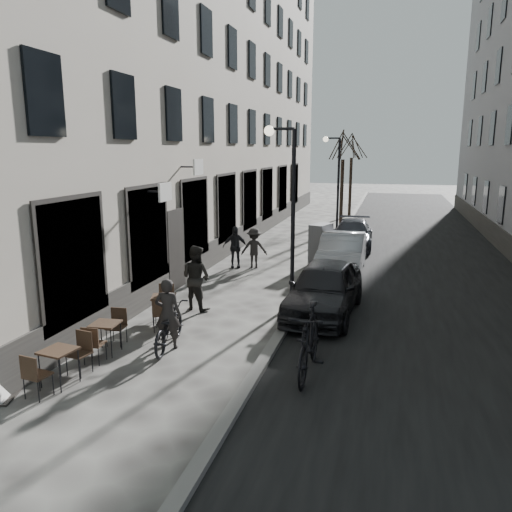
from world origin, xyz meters
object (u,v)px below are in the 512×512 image
at_px(tree_far, 352,146).
at_px(bistro_set_b, 106,335).
at_px(bistro_set_c, 164,307).
at_px(utility_cabinet, 321,244).
at_px(sign_board, 1,378).
at_px(tree_near, 343,145).
at_px(bistro_set_a, 59,363).
at_px(streetlamp_far, 335,175).
at_px(car_mid, 342,253).
at_px(car_far, 352,234).
at_px(pedestrian_mid, 254,248).
at_px(pedestrian_far, 235,247).
at_px(bicycle, 168,327).
at_px(streetlamp_near, 287,197).
at_px(moped, 309,341).
at_px(car_near, 324,288).
at_px(pedestrian_near, 196,278).

xyz_separation_m(tree_far, bistro_set_b, (-3.22, -25.46, -4.23)).
xyz_separation_m(bistro_set_c, utility_cabinet, (2.96, 8.05, 0.34)).
xyz_separation_m(tree_far, sign_board, (-3.91, -27.82, -4.25)).
distance_m(tree_near, tree_far, 6.00).
distance_m(bistro_set_a, bistro_set_b, 1.60).
height_order(streetlamp_far, car_mid, streetlamp_far).
height_order(bistro_set_c, car_far, car_far).
relative_size(pedestrian_mid, car_far, 0.35).
xyz_separation_m(tree_near, pedestrian_far, (-2.94, -10.83, -3.87)).
bearing_deg(tree_far, bicycle, -94.65).
relative_size(streetlamp_near, car_far, 1.16).
distance_m(pedestrian_far, moped, 9.49).
bearing_deg(pedestrian_far, bistro_set_a, -110.52).
distance_m(bistro_set_c, car_near, 4.34).
bearing_deg(car_mid, car_far, 89.80).
bearing_deg(pedestrian_near, pedestrian_far, -67.01).
relative_size(bistro_set_c, sign_board, 1.52).
relative_size(streetlamp_far, utility_cabinet, 3.21).
distance_m(tree_near, bicycle, 19.36).
relative_size(tree_near, car_far, 1.30).
bearing_deg(bistro_set_c, bistro_set_b, -119.72).
height_order(sign_board, bicycle, sign_board).
bearing_deg(moped, pedestrian_mid, 112.29).
height_order(bicycle, moped, moped).
xyz_separation_m(streetlamp_far, car_mid, (1.17, -7.63, -2.43)).
bearing_deg(tree_far, bistro_set_c, -96.90).
xyz_separation_m(pedestrian_near, car_far, (3.55, 10.28, -0.28)).
height_order(bistro_set_c, car_mid, car_mid).
bearing_deg(streetlamp_far, pedestrian_mid, -105.65).
height_order(tree_far, bistro_set_b, tree_far).
distance_m(bistro_set_c, car_mid, 7.77).
relative_size(tree_near, pedestrian_far, 3.57).
xyz_separation_m(tree_near, sign_board, (-3.91, -21.82, -4.25)).
xyz_separation_m(streetlamp_near, bicycle, (-1.94, -3.80, -2.66)).
xyz_separation_m(streetlamp_far, pedestrian_near, (-2.38, -13.00, -2.24)).
xyz_separation_m(pedestrian_far, car_mid, (4.04, 0.20, -0.07)).
distance_m(tree_near, sign_board, 22.57).
relative_size(bistro_set_b, bistro_set_c, 0.94).
relative_size(bistro_set_a, pedestrian_near, 0.81).
bearing_deg(bistro_set_c, bicycle, -80.42).
height_order(bistro_set_a, car_far, car_far).
bearing_deg(tree_near, utility_cabinet, -89.18).
relative_size(bistro_set_b, moped, 0.62).
bearing_deg(bistro_set_a, pedestrian_mid, 92.50).
distance_m(streetlamp_far, utility_cabinet, 6.72).
xyz_separation_m(bicycle, car_far, (3.12, 13.08, 0.14)).
distance_m(bicycle, moped, 3.36).
relative_size(sign_board, utility_cabinet, 0.64).
height_order(bistro_set_b, car_near, car_near).
relative_size(bicycle, moped, 0.82).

